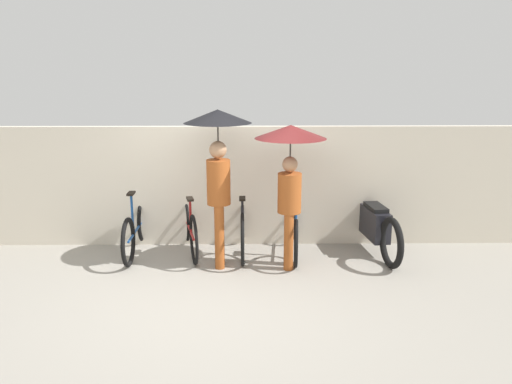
# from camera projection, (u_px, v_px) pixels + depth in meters

# --- Properties ---
(ground_plane) EXTENTS (30.00, 30.00, 0.00)m
(ground_plane) POSITION_uv_depth(u_px,v_px,m) (209.00, 292.00, 6.14)
(ground_plane) COLOR gray
(back_wall) EXTENTS (11.55, 0.12, 1.84)m
(back_wall) POSITION_uv_depth(u_px,v_px,m) (217.00, 186.00, 7.65)
(back_wall) COLOR beige
(back_wall) RESTS_ON ground
(parked_bicycle_0) EXTENTS (0.44, 1.73, 1.05)m
(parked_bicycle_0) POSITION_uv_depth(u_px,v_px,m) (136.00, 229.00, 7.40)
(parked_bicycle_0) COLOR black
(parked_bicycle_0) RESTS_ON ground
(parked_bicycle_1) EXTENTS (0.55, 1.67, 1.04)m
(parked_bicycle_1) POSITION_uv_depth(u_px,v_px,m) (190.00, 227.00, 7.43)
(parked_bicycle_1) COLOR black
(parked_bicycle_1) RESTS_ON ground
(parked_bicycle_2) EXTENTS (0.44, 1.79, 1.10)m
(parked_bicycle_2) POSITION_uv_depth(u_px,v_px,m) (243.00, 226.00, 7.45)
(parked_bicycle_2) COLOR black
(parked_bicycle_2) RESTS_ON ground
(parked_bicycle_3) EXTENTS (0.44, 1.77, 1.06)m
(parked_bicycle_3) POSITION_uv_depth(u_px,v_px,m) (296.00, 229.00, 7.41)
(parked_bicycle_3) COLOR black
(parked_bicycle_3) RESTS_ON ground
(pedestrian_leading) EXTENTS (0.91, 0.91, 2.15)m
(pedestrian_leading) POSITION_uv_depth(u_px,v_px,m) (218.00, 149.00, 6.66)
(pedestrian_leading) COLOR #9E4C1E
(pedestrian_leading) RESTS_ON ground
(pedestrian_center) EXTENTS (0.97, 0.97, 1.95)m
(pedestrian_center) POSITION_uv_depth(u_px,v_px,m) (290.00, 157.00, 6.65)
(pedestrian_center) COLOR #9E4C1E
(pedestrian_center) RESTS_ON ground
(motorcycle) EXTENTS (0.58, 1.98, 0.92)m
(motorcycle) POSITION_uv_depth(u_px,v_px,m) (375.00, 225.00, 7.43)
(motorcycle) COLOR black
(motorcycle) RESTS_ON ground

